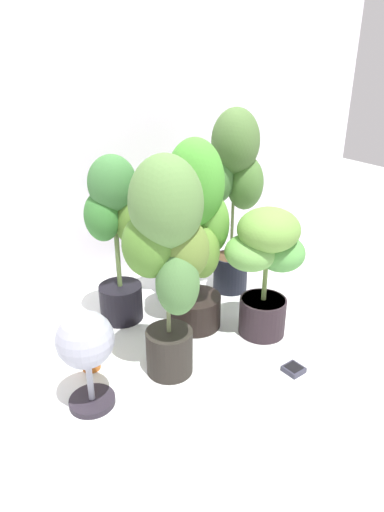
% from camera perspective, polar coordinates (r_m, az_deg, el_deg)
% --- Properties ---
extents(ground_plane, '(8.00, 8.00, 0.00)m').
position_cam_1_polar(ground_plane, '(2.16, 2.17, -10.64)').
color(ground_plane, silver).
rests_on(ground_plane, ground).
extents(mylar_back_wall, '(3.20, 0.01, 2.00)m').
position_cam_1_polar(mylar_back_wall, '(2.58, -7.10, 18.62)').
color(mylar_back_wall, silver).
rests_on(mylar_back_wall, ground).
extents(potted_plant_back_center, '(0.32, 0.28, 0.61)m').
position_cam_1_polar(potted_plant_back_center, '(2.43, -3.33, 2.43)').
color(potted_plant_back_center, slate).
rests_on(potted_plant_back_center, ground).
extents(potted_plant_center, '(0.37, 0.36, 0.94)m').
position_cam_1_polar(potted_plant_center, '(2.02, 0.46, 3.69)').
color(potted_plant_center, black).
rests_on(potted_plant_center, ground).
extents(potted_plant_front_left, '(0.39, 0.36, 0.94)m').
position_cam_1_polar(potted_plant_front_left, '(1.65, -3.21, 1.06)').
color(potted_plant_front_left, black).
rests_on(potted_plant_front_left, ground).
extents(potted_plant_back_left, '(0.36, 0.28, 0.86)m').
position_cam_1_polar(potted_plant_back_left, '(2.13, -9.92, 3.37)').
color(potted_plant_back_left, black).
rests_on(potted_plant_back_left, ground).
extents(potted_plant_front_right, '(0.43, 0.37, 0.65)m').
position_cam_1_polar(potted_plant_front_right, '(2.04, 9.71, -0.47)').
color(potted_plant_front_right, '#291E24').
rests_on(potted_plant_front_right, ground).
extents(potted_plant_back_right, '(0.36, 0.30, 1.04)m').
position_cam_1_polar(potted_plant_back_right, '(2.38, 5.62, 9.73)').
color(potted_plant_back_right, black).
rests_on(potted_plant_back_right, ground).
extents(hygrometer_box, '(0.09, 0.09, 0.03)m').
position_cam_1_polar(hygrometer_box, '(1.99, 13.27, -14.36)').
color(hygrometer_box, '#313142').
rests_on(hygrometer_box, ground).
extents(floor_fan, '(0.25, 0.25, 0.41)m').
position_cam_1_polar(floor_fan, '(1.67, -13.87, -11.33)').
color(floor_fan, '#26212A').
rests_on(floor_fan, ground).
extents(nutrient_bottle, '(0.08, 0.08, 0.18)m').
position_cam_1_polar(nutrient_bottle, '(1.97, -13.34, -12.26)').
color(nutrient_bottle, '#C3601D').
rests_on(nutrient_bottle, ground).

